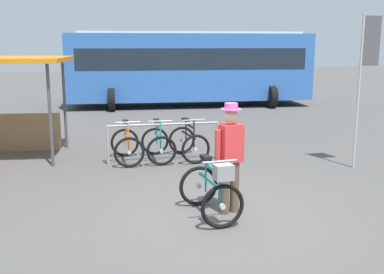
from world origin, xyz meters
The scene contains 10 objects.
ground_plane centered at (0.00, 0.00, 0.00)m, with size 80.00×80.00×0.00m, color #514F4C.
bike_rack_rail centered at (-0.06, 3.47, 0.64)m, with size 2.50×0.28×0.88m.
racked_bike_orange centered at (-0.85, 3.72, 0.37)m, with size 0.73×1.16×0.98m.
racked_bike_teal centered at (-0.15, 3.66, 0.37)m, with size 0.74×1.17×0.98m.
racked_bike_black centered at (0.55, 3.59, 0.37)m, with size 0.69×1.10×0.97m.
featured_bicycle centered at (-0.16, -0.05, 0.45)m, with size 0.69×1.18×0.97m.
person_with_featured_bike centered at (0.18, 0.10, 0.95)m, with size 0.52×0.32×1.72m.
bus_distant centered at (3.23, 12.50, 1.74)m, with size 10.26×4.37×3.08m.
market_stall centered at (-3.47, 5.27, 1.39)m, with size 3.49×2.86×2.30m.
banner_flag centered at (3.82, 1.81, 2.23)m, with size 0.44×0.05×3.20m.
Camera 1 is at (-2.36, -6.25, 2.59)m, focal length 42.99 mm.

